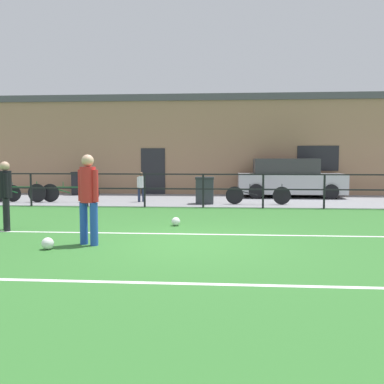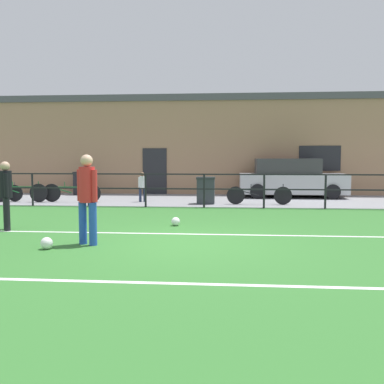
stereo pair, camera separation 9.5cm
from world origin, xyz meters
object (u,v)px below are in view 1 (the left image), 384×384
(bicycle_parked_0, at_px, (70,193))
(player_striker, at_px, (88,194))
(spectator_child, at_px, (141,185))
(player_goalkeeper, at_px, (6,191))
(bicycle_parked_2, at_px, (258,195))
(trash_bin_0, at_px, (205,190))
(parked_car_red, at_px, (289,179))
(trash_bin_1, at_px, (79,183))
(soccer_ball_match, at_px, (48,243))
(bicycle_parked_3, at_px, (18,193))
(soccer_ball_spare, at_px, (176,221))

(bicycle_parked_0, bearing_deg, player_striker, -67.38)
(player_striker, xyz_separation_m, spectator_child, (-0.52, 7.89, -0.34))
(player_goalkeeper, relative_size, spectator_child, 1.43)
(bicycle_parked_2, bearing_deg, player_goalkeeper, -136.83)
(bicycle_parked_2, xyz_separation_m, trash_bin_0, (-1.91, 0.09, 0.16))
(parked_car_red, distance_m, trash_bin_1, 9.19)
(soccer_ball_match, xyz_separation_m, bicycle_parked_3, (-4.48, 7.88, 0.27))
(spectator_child, relative_size, bicycle_parked_2, 0.49)
(player_striker, relative_size, bicycle_parked_0, 0.79)
(player_goalkeeper, bearing_deg, soccer_ball_spare, -106.89)
(soccer_ball_spare, xyz_separation_m, bicycle_parked_2, (2.38, 4.88, 0.25))
(soccer_ball_spare, height_order, bicycle_parked_2, bicycle_parked_2)
(bicycle_parked_2, bearing_deg, player_striker, -117.42)
(trash_bin_0, bearing_deg, parked_car_red, 40.12)
(trash_bin_1, bearing_deg, bicycle_parked_2, -23.15)
(spectator_child, distance_m, bicycle_parked_0, 2.66)
(bicycle_parked_3, xyz_separation_m, trash_bin_1, (1.24, 3.20, 0.16))
(bicycle_parked_3, relative_size, trash_bin_0, 2.25)
(spectator_child, distance_m, bicycle_parked_2, 4.37)
(soccer_ball_match, relative_size, trash_bin_0, 0.23)
(bicycle_parked_0, xyz_separation_m, bicycle_parked_3, (-1.96, -0.15, 0.00))
(player_striker, distance_m, bicycle_parked_3, 9.02)
(player_goalkeeper, bearing_deg, bicycle_parked_2, -77.89)
(parked_car_red, xyz_separation_m, trash_bin_1, (-9.19, 0.31, -0.25))
(bicycle_parked_3, height_order, trash_bin_1, trash_bin_1)
(player_striker, height_order, bicycle_parked_2, player_striker)
(player_striker, distance_m, parked_car_red, 11.59)
(bicycle_parked_0, height_order, bicycle_parked_3, bicycle_parked_3)
(soccer_ball_match, bearing_deg, bicycle_parked_2, 60.39)
(soccer_ball_match, bearing_deg, parked_car_red, 61.12)
(spectator_child, bearing_deg, player_goalkeeper, 59.13)
(player_striker, relative_size, soccer_ball_match, 7.84)
(player_striker, height_order, bicycle_parked_0, player_striker)
(trash_bin_0, bearing_deg, player_goalkeeper, -126.08)
(soccer_ball_spare, relative_size, spectator_child, 0.19)
(bicycle_parked_2, bearing_deg, soccer_ball_spare, -116.02)
(bicycle_parked_0, xyz_separation_m, trash_bin_0, (5.04, -0.14, 0.13))
(soccer_ball_match, distance_m, soccer_ball_spare, 3.57)
(player_striker, xyz_separation_m, bicycle_parked_3, (-5.11, 7.40, -0.62))
(player_goalkeeper, height_order, soccer_ball_match, player_goalkeeper)
(parked_car_red, distance_m, trash_bin_0, 4.48)
(trash_bin_0, bearing_deg, bicycle_parked_0, 178.46)
(soccer_ball_match, relative_size, trash_bin_1, 0.22)
(bicycle_parked_0, distance_m, bicycle_parked_3, 1.97)
(player_striker, bearing_deg, parked_car_red, 87.04)
(player_striker, relative_size, bicycle_parked_3, 0.80)
(bicycle_parked_3, bearing_deg, parked_car_red, 15.52)
(soccer_ball_spare, height_order, trash_bin_0, trash_bin_0)
(soccer_ball_spare, xyz_separation_m, parked_car_red, (3.89, 7.85, 0.68))
(bicycle_parked_0, relative_size, bicycle_parked_2, 0.97)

